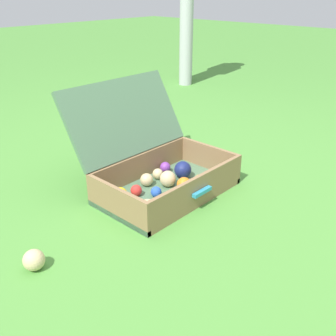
{
  "coord_description": "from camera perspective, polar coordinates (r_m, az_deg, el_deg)",
  "views": [
    {
      "loc": [
        -1.11,
        -1.02,
        0.87
      ],
      "look_at": [
        0.05,
        0.06,
        0.13
      ],
      "focal_mm": 42.07,
      "sensor_mm": 36.0,
      "label": 1
    }
  ],
  "objects": [
    {
      "name": "stray_ball_on_grass",
      "position": [
        1.42,
        -18.86,
        -12.5
      ],
      "size": [
        0.07,
        0.07,
        0.07
      ],
      "primitive_type": "sphere",
      "color": "#D1B784",
      "rests_on": "ground"
    },
    {
      "name": "open_suitcase",
      "position": [
        1.81,
        -1.64,
        0.09
      ],
      "size": [
        0.62,
        0.58,
        0.47
      ],
      "color": "#4C7051",
      "rests_on": "ground"
    },
    {
      "name": "ground_plane",
      "position": [
        1.75,
        0.26,
        -4.96
      ],
      "size": [
        16.0,
        16.0,
        0.0
      ],
      "primitive_type": "plane",
      "color": "#4C8C38"
    }
  ]
}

